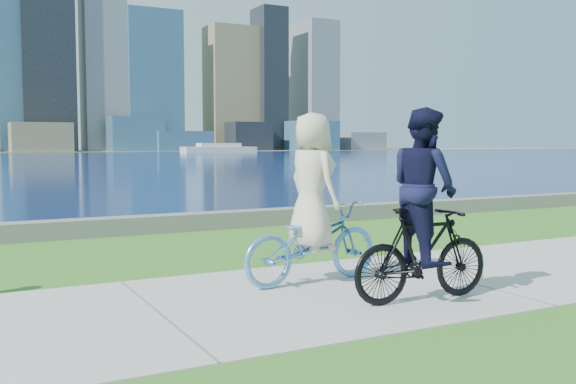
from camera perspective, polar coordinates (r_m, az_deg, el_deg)
ground at (r=7.09m, az=-11.38°, el=-10.66°), size 320.00×320.00×0.00m
concrete_path at (r=7.09m, az=-11.38°, el=-10.58°), size 80.00×3.50×0.02m
seawall at (r=13.03m, az=-19.02°, el=-3.14°), size 90.00×0.50×0.35m
ferry_far at (r=110.91m, az=-6.17°, el=3.83°), size 12.76×3.65×1.73m
cyclist_woman at (r=8.27m, az=2.15°, el=-2.52°), size 0.89×2.08×2.20m
cyclist_man at (r=7.46m, az=11.92°, el=-2.51°), size 0.71×1.83×2.21m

